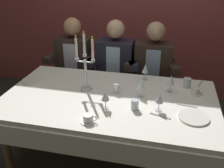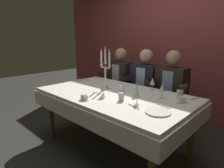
{
  "view_description": "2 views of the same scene",
  "coord_description": "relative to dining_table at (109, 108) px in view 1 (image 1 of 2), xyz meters",
  "views": [
    {
      "loc": [
        0.49,
        -1.97,
        1.85
      ],
      "look_at": [
        0.04,
        -0.05,
        0.9
      ],
      "focal_mm": 41.29,
      "sensor_mm": 36.0,
      "label": 1
    },
    {
      "loc": [
        1.53,
        -1.65,
        1.4
      ],
      "look_at": [
        0.0,
        -0.04,
        0.86
      ],
      "focal_mm": 30.25,
      "sensor_mm": 36.0,
      "label": 2
    }
  ],
  "objects": [
    {
      "name": "ground_plane",
      "position": [
        0.0,
        0.0,
        -0.62
      ],
      "size": [
        12.0,
        12.0,
        0.0
      ],
      "primitive_type": "plane",
      "color": "#31302B"
    },
    {
      "name": "water_tumbler_1",
      "position": [
        0.26,
        -0.16,
        0.16
      ],
      "size": [
        0.06,
        0.06,
        0.09
      ],
      "primitive_type": "cylinder",
      "color": "silver",
      "rests_on": "dining_table"
    },
    {
      "name": "wine_glass_2",
      "position": [
        0.45,
        -0.14,
        0.23
      ],
      "size": [
        0.07,
        0.07,
        0.16
      ],
      "color": "silver",
      "rests_on": "dining_table"
    },
    {
      "name": "wine_glass_1",
      "position": [
        0.53,
        0.22,
        0.23
      ],
      "size": [
        0.07,
        0.07,
        0.16
      ],
      "color": "silver",
      "rests_on": "dining_table"
    },
    {
      "name": "candelabra",
      "position": [
        -0.24,
        0.09,
        0.35
      ],
      "size": [
        0.19,
        0.11,
        0.56
      ],
      "color": "silver",
      "rests_on": "dining_table"
    },
    {
      "name": "spoon_2",
      "position": [
        0.68,
        -0.01,
        0.12
      ],
      "size": [
        0.17,
        0.05,
        0.01
      ],
      "primitive_type": "cube",
      "rotation": [
        0.0,
        0.0,
        -0.18
      ],
      "color": "#B7B7BC",
      "rests_on": "dining_table"
    },
    {
      "name": "back_wall",
      "position": [
        0.0,
        1.66,
        0.73
      ],
      "size": [
        6.0,
        0.12,
        2.7
      ],
      "primitive_type": "cube",
      "color": "#964041",
      "rests_on": "ground_plane"
    },
    {
      "name": "wine_glass_0",
      "position": [
        0.28,
        0.07,
        0.23
      ],
      "size": [
        0.07,
        0.07,
        0.16
      ],
      "color": "silver",
      "rests_on": "dining_table"
    },
    {
      "name": "wine_glass_4",
      "position": [
        0.27,
        0.44,
        0.23
      ],
      "size": [
        0.07,
        0.07,
        0.16
      ],
      "color": "silver",
      "rests_on": "dining_table"
    },
    {
      "name": "dinner_plate_0",
      "position": [
        0.72,
        -0.19,
        0.13
      ],
      "size": [
        0.24,
        0.24,
        0.01
      ],
      "primitive_type": "cylinder",
      "color": "white",
      "rests_on": "dining_table"
    },
    {
      "name": "dining_table",
      "position": [
        0.0,
        0.0,
        0.0
      ],
      "size": [
        1.94,
        1.14,
        0.74
      ],
      "color": "white",
      "rests_on": "ground_plane"
    },
    {
      "name": "seated_diner_2",
      "position": [
        0.32,
        0.89,
        0.11
      ],
      "size": [
        0.63,
        0.48,
        1.24
      ],
      "color": "brown",
      "rests_on": "ground_plane"
    },
    {
      "name": "seated_diner_0",
      "position": [
        -0.66,
        0.89,
        0.11
      ],
      "size": [
        0.63,
        0.48,
        1.24
      ],
      "color": "brown",
      "rests_on": "ground_plane"
    },
    {
      "name": "seated_diner_1",
      "position": [
        -0.13,
        0.89,
        0.11
      ],
      "size": [
        0.63,
        0.48,
        1.24
      ],
      "color": "brown",
      "rests_on": "ground_plane"
    },
    {
      "name": "coffee_cup_0",
      "position": [
        -0.06,
        -0.42,
        0.15
      ],
      "size": [
        0.13,
        0.12,
        0.06
      ],
      "color": "white",
      "rests_on": "dining_table"
    },
    {
      "name": "fork_1",
      "position": [
        0.47,
        -0.22,
        0.12
      ],
      "size": [
        0.17,
        0.07,
        0.01
      ],
      "primitive_type": "cube",
      "rotation": [
        0.0,
        0.0,
        -0.31
      ],
      "color": "#B7B7BC",
      "rests_on": "dining_table"
    },
    {
      "name": "fork_0",
      "position": [
        0.82,
        0.46,
        0.12
      ],
      "size": [
        0.07,
        0.17,
        0.01
      ],
      "primitive_type": "cube",
      "rotation": [
        0.0,
        0.0,
        1.28
      ],
      "color": "#B7B7BC",
      "rests_on": "dining_table"
    },
    {
      "name": "coffee_cup_1",
      "position": [
        0.76,
        0.23,
        0.15
      ],
      "size": [
        0.13,
        0.12,
        0.06
      ],
      "color": "white",
      "rests_on": "dining_table"
    },
    {
      "name": "water_tumbler_0",
      "position": [
        0.05,
        0.09,
        0.17
      ],
      "size": [
        0.06,
        0.06,
        0.09
      ],
      "primitive_type": "cylinder",
      "color": "silver",
      "rests_on": "dining_table"
    },
    {
      "name": "wine_glass_3",
      "position": [
        0.02,
        -0.2,
        0.24
      ],
      "size": [
        0.07,
        0.07,
        0.16
      ],
      "color": "silver",
      "rests_on": "dining_table"
    },
    {
      "name": "water_tumbler_2",
      "position": [
        0.69,
        0.35,
        0.17
      ],
      "size": [
        0.07,
        0.07,
        0.09
      ],
      "primitive_type": "cylinder",
      "color": "silver",
      "rests_on": "dining_table"
    },
    {
      "name": "dinner_plate_1",
      "position": [
        -0.84,
        0.15,
        0.13
      ],
      "size": [
        0.2,
        0.2,
        0.01
      ],
      "primitive_type": "cylinder",
      "color": "white",
      "rests_on": "dining_table"
    }
  ]
}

